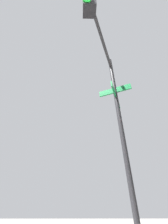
{
  "coord_description": "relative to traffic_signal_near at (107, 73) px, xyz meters",
  "views": [
    {
      "loc": [
        -6.2,
        -3.52,
        1.42
      ],
      "look_at": [
        -6.26,
        -6.53,
        3.54
      ],
      "focal_mm": 23.12,
      "sensor_mm": 36.0,
      "label": 1
    }
  ],
  "objects": [
    {
      "name": "traffic_signal_near",
      "position": [
        0.0,
        0.0,
        0.0
      ],
      "size": [
        1.51,
        2.79,
        6.13
      ],
      "color": "black",
      "rests_on": "ground_plane"
    }
  ]
}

